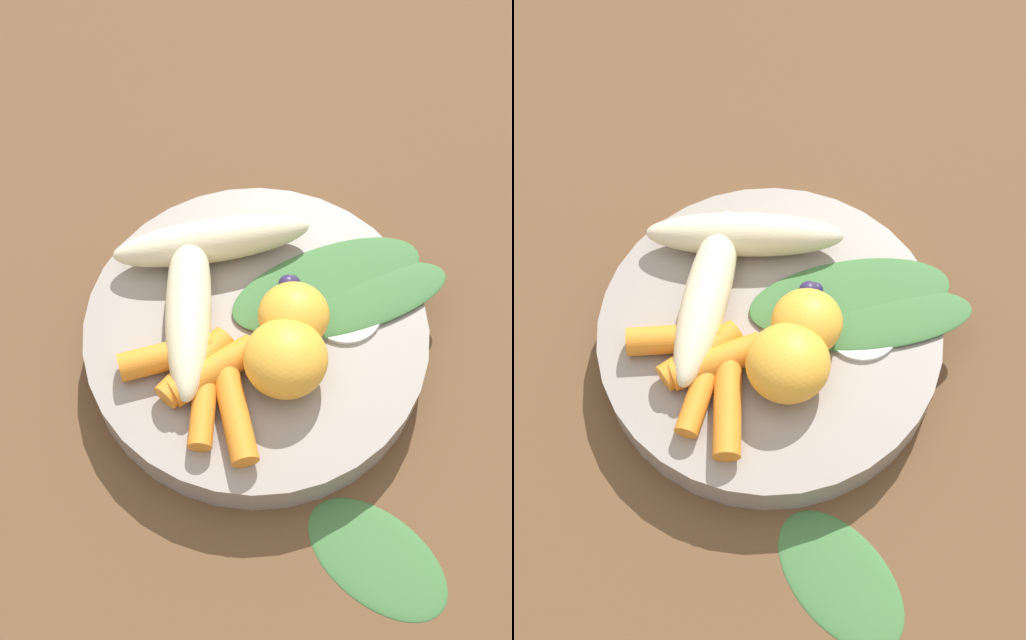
{
  "view_description": "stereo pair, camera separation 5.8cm",
  "coord_description": "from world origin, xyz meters",
  "views": [
    {
      "loc": [
        0.28,
        0.01,
        0.55
      ],
      "look_at": [
        0.0,
        0.0,
        0.04
      ],
      "focal_mm": 49.01,
      "sensor_mm": 36.0,
      "label": 1
    },
    {
      "loc": [
        0.27,
        0.06,
        0.55
      ],
      "look_at": [
        0.0,
        0.0,
        0.04
      ],
      "focal_mm": 49.01,
      "sensor_mm": 36.0,
      "label": 2
    }
  ],
  "objects": [
    {
      "name": "carrot_front",
      "position": [
        0.03,
        -0.06,
        0.04
      ],
      "size": [
        0.04,
        0.06,
        0.02
      ],
      "primitive_type": "cylinder",
      "rotation": [
        0.0,
        1.57,
        5.01
      ],
      "color": "orange",
      "rests_on": "bowl"
    },
    {
      "name": "bowl",
      "position": [
        0.0,
        0.0,
        0.02
      ],
      "size": [
        0.23,
        0.23,
        0.03
      ],
      "primitive_type": "cylinder",
      "color": "gray",
      "rests_on": "ground_plane"
    },
    {
      "name": "carrot_small",
      "position": [
        0.07,
        -0.01,
        0.04
      ],
      "size": [
        0.07,
        0.03,
        0.02
      ],
      "primitive_type": "cylinder",
      "rotation": [
        0.0,
        1.57,
        6.52
      ],
      "color": "orange",
      "rests_on": "bowl"
    },
    {
      "name": "carrot_mid_right",
      "position": [
        0.04,
        -0.03,
        0.04
      ],
      "size": [
        0.05,
        0.06,
        0.02
      ],
      "primitive_type": "cylinder",
      "rotation": [
        0.0,
        1.57,
        5.31
      ],
      "color": "orange",
      "rests_on": "bowl"
    },
    {
      "name": "orange_segment_near",
      "position": [
        0.0,
        0.02,
        0.05
      ],
      "size": [
        0.05,
        0.05,
        0.04
      ],
      "primitive_type": "ellipsoid",
      "color": "#F4A833",
      "rests_on": "bowl"
    },
    {
      "name": "blueberry_pile",
      "position": [
        -0.02,
        0.03,
        0.04
      ],
      "size": [
        0.04,
        0.03,
        0.02
      ],
      "color": "#2D234C",
      "rests_on": "bowl"
    },
    {
      "name": "banana_peeled_left",
      "position": [
        -0.01,
        -0.04,
        0.05
      ],
      "size": [
        0.14,
        0.04,
        0.03
      ],
      "primitive_type": "ellipsoid",
      "rotation": [
        0.0,
        0.0,
        6.32
      ],
      "color": "beige",
      "rests_on": "bowl"
    },
    {
      "name": "orange_segment_far",
      "position": [
        0.03,
        0.02,
        0.05
      ],
      "size": [
        0.05,
        0.05,
        0.04
      ],
      "primitive_type": "ellipsoid",
      "color": "#F4A833",
      "rests_on": "bowl"
    },
    {
      "name": "coconut_shred_patch",
      "position": [
        -0.01,
        0.06,
        0.03
      ],
      "size": [
        0.05,
        0.05,
        0.0
      ],
      "primitive_type": "cylinder",
      "color": "white",
      "rests_on": "bowl"
    },
    {
      "name": "carrot_rear",
      "position": [
        0.06,
        -0.03,
        0.04
      ],
      "size": [
        0.06,
        0.02,
        0.02
      ],
      "primitive_type": "cylinder",
      "rotation": [
        0.0,
        1.57,
        6.24
      ],
      "color": "orange",
      "rests_on": "bowl"
    },
    {
      "name": "ground_plane",
      "position": [
        0.0,
        0.0,
        0.0
      ],
      "size": [
        2.4,
        2.4,
        0.0
      ],
      "primitive_type": "plane",
      "color": "brown"
    },
    {
      "name": "kale_leaf_stray",
      "position": [
        0.14,
        0.08,
        0.0
      ],
      "size": [
        0.11,
        0.11,
        0.01
      ],
      "primitive_type": "ellipsoid",
      "rotation": [
        0.0,
        0.0,
        0.9
      ],
      "color": "#3D7038",
      "rests_on": "ground_plane"
    },
    {
      "name": "carrot_mid_left",
      "position": [
        0.04,
        -0.04,
        0.04
      ],
      "size": [
        0.06,
        0.05,
        0.02
      ],
      "primitive_type": "cylinder",
      "rotation": [
        0.0,
        1.57,
        5.58
      ],
      "color": "orange",
      "rests_on": "bowl"
    },
    {
      "name": "kale_leaf_right",
      "position": [
        -0.03,
        0.05,
        0.03
      ],
      "size": [
        0.11,
        0.15,
        0.01
      ],
      "primitive_type": "ellipsoid",
      "rotation": [
        0.0,
        0.0,
        8.28
      ],
      "color": "#3D7038",
      "rests_on": "bowl"
    },
    {
      "name": "banana_peeled_right",
      "position": [
        -0.06,
        -0.03,
        0.05
      ],
      "size": [
        0.06,
        0.14,
        0.03
      ],
      "primitive_type": "ellipsoid",
      "rotation": [
        0.0,
        0.0,
        4.92
      ],
      "color": "beige",
      "rests_on": "bowl"
    },
    {
      "name": "kale_leaf_left",
      "position": [
        -0.02,
        0.07,
        0.03
      ],
      "size": [
        0.09,
        0.14,
        0.01
      ],
      "primitive_type": "ellipsoid",
      "rotation": [
        0.0,
        0.0,
        8.23
      ],
      "color": "#3D7038",
      "rests_on": "bowl"
    }
  ]
}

